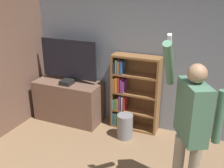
{
  "coord_description": "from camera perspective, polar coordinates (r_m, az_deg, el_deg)",
  "views": [
    {
      "loc": [
        1.01,
        -1.47,
        2.49
      ],
      "look_at": [
        -0.38,
        1.76,
        1.15
      ],
      "focal_mm": 42.0,
      "sensor_mm": 36.0,
      "label": 1
    }
  ],
  "objects": [
    {
      "name": "bookshelf",
      "position": [
        4.67,
        4.17,
        -2.1
      ],
      "size": [
        0.84,
        0.28,
        1.37
      ],
      "color": "brown",
      "rests_on": "ground_plane"
    },
    {
      "name": "person",
      "position": [
        3.03,
        16.83,
        -8.04
      ],
      "size": [
        0.63,
        0.6,
        2.06
      ],
      "rotation": [
        0.0,
        0.0,
        -1.07
      ],
      "color": "gray",
      "rests_on": "ground_plane"
    },
    {
      "name": "waste_bin",
      "position": [
        4.54,
        2.82,
        -9.17
      ],
      "size": [
        0.27,
        0.27,
        0.43
      ],
      "color": "gray",
      "rests_on": "ground_plane"
    },
    {
      "name": "tv_ledge",
      "position": [
        5.12,
        -9.33,
        -3.62
      ],
      "size": [
        1.27,
        0.58,
        0.77
      ],
      "color": "brown",
      "rests_on": "ground_plane"
    },
    {
      "name": "game_console",
      "position": [
        4.85,
        -9.8,
        0.38
      ],
      "size": [
        0.21,
        0.22,
        0.08
      ],
      "color": "black",
      "rests_on": "tv_ledge"
    },
    {
      "name": "wall_back",
      "position": [
        4.52,
        9.71,
        6.06
      ],
      "size": [
        6.61,
        0.09,
        2.7
      ],
      "color": "gray",
      "rests_on": "ground_plane"
    },
    {
      "name": "television",
      "position": [
        4.9,
        -9.42,
        5.17
      ],
      "size": [
        1.12,
        0.22,
        0.79
      ],
      "color": "black",
      "rests_on": "tv_ledge"
    }
  ]
}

